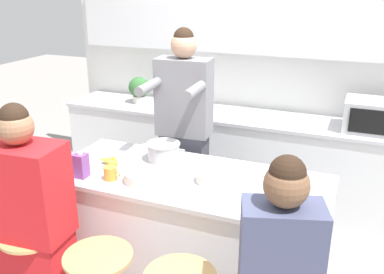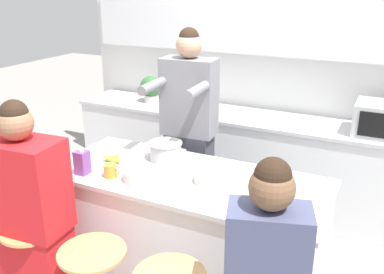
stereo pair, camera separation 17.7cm
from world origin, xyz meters
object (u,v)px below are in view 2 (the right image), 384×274
at_px(kitchen_island, 187,234).
at_px(juice_carton, 82,162).
at_px(cooking_pot, 166,151).
at_px(bar_stool_leftmost, 37,267).
at_px(coffee_cup_near, 110,171).
at_px(fruit_bowl, 139,176).
at_px(person_cooking, 189,142).
at_px(banana_bunch, 113,158).
at_px(potted_plant, 151,88).
at_px(person_wrapped_blanket, 30,224).

distance_m(kitchen_island, juice_carton, 0.87).
bearing_deg(kitchen_island, juice_carton, -157.55).
relative_size(kitchen_island, cooking_pot, 5.64).
bearing_deg(bar_stool_leftmost, coffee_cup_near, 55.95).
relative_size(kitchen_island, fruit_bowl, 8.95).
bearing_deg(juice_carton, fruit_bowl, 11.26).
xyz_separation_m(person_cooking, banana_bunch, (-0.30, -0.59, 0.03)).
height_order(fruit_bowl, potted_plant, potted_plant).
height_order(person_wrapped_blanket, banana_bunch, person_wrapped_blanket).
xyz_separation_m(bar_stool_leftmost, potted_plant, (-0.42, 2.11, 0.67)).
xyz_separation_m(kitchen_island, person_cooking, (-0.28, 0.59, 0.44)).
bearing_deg(person_cooking, fruit_bowl, -91.66).
distance_m(cooking_pot, banana_bunch, 0.37).
bearing_deg(potted_plant, person_wrapped_blanket, -78.92).
bearing_deg(kitchen_island, fruit_bowl, -143.00).
bearing_deg(banana_bunch, kitchen_island, 0.79).
xyz_separation_m(kitchen_island, cooking_pot, (-0.26, 0.19, 0.51)).
height_order(cooking_pot, coffee_cup_near, cooking_pot).
height_order(person_cooking, person_wrapped_blanket, person_cooking).
height_order(person_wrapped_blanket, juice_carton, person_wrapped_blanket).
height_order(cooking_pot, fruit_bowl, cooking_pot).
bearing_deg(kitchen_island, bar_stool_leftmost, -138.08).
bearing_deg(fruit_bowl, banana_bunch, 151.74).
bearing_deg(cooking_pot, potted_plant, 125.24).
distance_m(bar_stool_leftmost, person_cooking, 1.43).
bearing_deg(juice_carton, kitchen_island, 22.45).
xyz_separation_m(kitchen_island, potted_plant, (-1.15, 1.45, 0.60)).
bearing_deg(kitchen_island, person_wrapped_blanket, -138.13).
bearing_deg(cooking_pot, coffee_cup_near, -113.31).
bearing_deg(juice_carton, cooking_pot, 50.33).
bearing_deg(banana_bunch, juice_carton, -103.48).
distance_m(bar_stool_leftmost, juice_carton, 0.72).
distance_m(person_wrapped_blanket, fruit_bowl, 0.72).
bearing_deg(person_cooking, kitchen_island, -68.56).
relative_size(cooking_pot, banana_bunch, 2.00).
xyz_separation_m(kitchen_island, person_wrapped_blanket, (-0.74, -0.66, 0.25)).
relative_size(person_cooking, fruit_bowl, 8.67).
bearing_deg(banana_bunch, cooking_pot, 32.02).
distance_m(juice_carton, potted_plant, 1.79).
bearing_deg(banana_bunch, fruit_bowl, -28.26).
relative_size(fruit_bowl, juice_carton, 1.18).
bearing_deg(person_wrapped_blanket, kitchen_island, 37.33).
bearing_deg(fruit_bowl, juice_carton, -168.74).
relative_size(kitchen_island, banana_bunch, 11.27).
bearing_deg(person_cooking, coffee_cup_near, -105.44).
distance_m(fruit_bowl, coffee_cup_near, 0.20).
distance_m(bar_stool_leftmost, person_wrapped_blanket, 0.32).
distance_m(bar_stool_leftmost, fruit_bowl, 0.88).
xyz_separation_m(bar_stool_leftmost, fruit_bowl, (0.49, 0.48, 0.55)).
relative_size(bar_stool_leftmost, juice_carton, 3.88).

